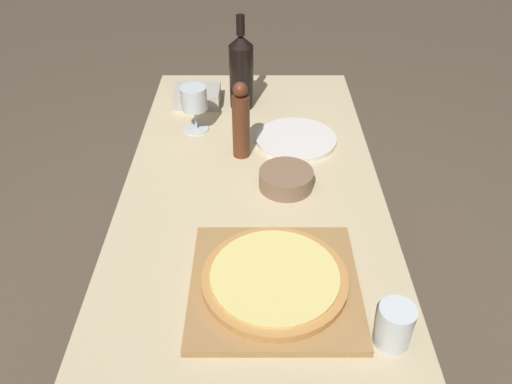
# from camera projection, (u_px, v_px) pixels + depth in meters

# --- Properties ---
(ground_plane) EXTENTS (12.00, 12.00, 0.00)m
(ground_plane) POSITION_uv_depth(u_px,v_px,m) (253.00, 357.00, 1.79)
(ground_plane) COLOR brown
(dining_table) EXTENTS (0.71, 1.54, 0.74)m
(dining_table) POSITION_uv_depth(u_px,v_px,m) (253.00, 225.00, 1.41)
(dining_table) COLOR #CCB78E
(dining_table) RESTS_ON ground_plane
(cutting_board) EXTENTS (0.37, 0.35, 0.02)m
(cutting_board) POSITION_uv_depth(u_px,v_px,m) (275.00, 284.00, 1.08)
(cutting_board) COLOR #A87A47
(cutting_board) RESTS_ON dining_table
(pizza) EXTENTS (0.32, 0.32, 0.02)m
(pizza) POSITION_uv_depth(u_px,v_px,m) (275.00, 278.00, 1.07)
(pizza) COLOR #C68947
(pizza) RESTS_ON cutting_board
(wine_bottle) EXTENTS (0.08, 0.08, 0.32)m
(wine_bottle) POSITION_uv_depth(u_px,v_px,m) (242.00, 71.00, 1.67)
(wine_bottle) COLOR black
(wine_bottle) RESTS_ON dining_table
(pepper_mill) EXTENTS (0.05, 0.05, 0.24)m
(pepper_mill) POSITION_uv_depth(u_px,v_px,m) (242.00, 122.00, 1.44)
(pepper_mill) COLOR #5B2D19
(pepper_mill) RESTS_ON dining_table
(wine_glass) EXTENTS (0.08, 0.08, 0.15)m
(wine_glass) POSITION_uv_depth(u_px,v_px,m) (195.00, 100.00, 1.56)
(wine_glass) COLOR silver
(wine_glass) RESTS_ON dining_table
(small_bowl) EXTENTS (0.15, 0.15, 0.05)m
(small_bowl) POSITION_uv_depth(u_px,v_px,m) (287.00, 179.00, 1.36)
(small_bowl) COLOR #84664C
(small_bowl) RESTS_ON dining_table
(drinking_tumbler) EXTENTS (0.07, 0.07, 0.10)m
(drinking_tumbler) POSITION_uv_depth(u_px,v_px,m) (395.00, 326.00, 0.95)
(drinking_tumbler) COLOR silver
(drinking_tumbler) RESTS_ON dining_table
(dinner_plate) EXTENTS (0.25, 0.25, 0.01)m
(dinner_plate) POSITION_uv_depth(u_px,v_px,m) (297.00, 139.00, 1.57)
(dinner_plate) COLOR white
(dinner_plate) RESTS_ON dining_table
(food_container) EXTENTS (0.16, 0.12, 0.06)m
(food_container) POSITION_uv_depth(u_px,v_px,m) (198.00, 96.00, 1.75)
(food_container) COLOR #BCB7AD
(food_container) RESTS_ON dining_table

